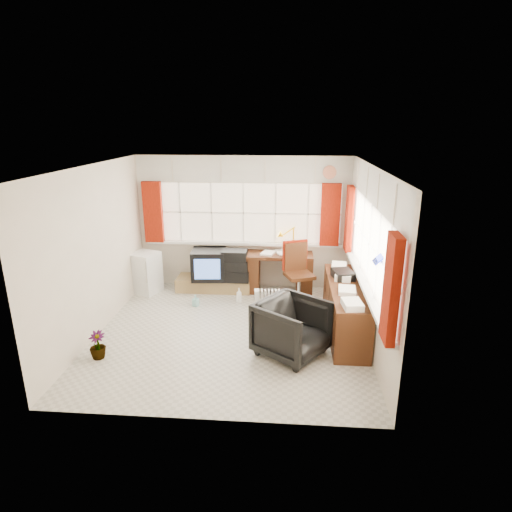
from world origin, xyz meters
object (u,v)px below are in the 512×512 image
(office_chair, at_px, (292,328))
(mini_fridge, at_px, (146,273))
(crt_tv, at_px, (209,264))
(tv_bench, at_px, (214,283))
(desk_lamp, at_px, (293,234))
(radiator, at_px, (269,309))
(credenza, at_px, (345,307))
(desk, at_px, (278,270))
(task_chair, at_px, (297,270))

(office_chair, height_order, mini_fridge, office_chair)
(crt_tv, bearing_deg, tv_bench, 33.64)
(desk_lamp, relative_size, radiator, 0.86)
(credenza, bearing_deg, tv_bench, 146.30)
(tv_bench, height_order, mini_fridge, mini_fridge)
(desk, relative_size, office_chair, 1.50)
(task_chair, xyz_separation_m, credenza, (0.72, -1.08, -0.19))
(credenza, bearing_deg, desk_lamp, 113.88)
(desk_lamp, bearing_deg, tv_bench, -170.09)
(desk_lamp, bearing_deg, office_chair, -90.35)
(desk, height_order, crt_tv, crt_tv)
(credenza, relative_size, crt_tv, 3.05)
(office_chair, bearing_deg, mini_fridge, 88.64)
(desk, height_order, tv_bench, desk)
(task_chair, height_order, radiator, task_chair)
(task_chair, distance_m, crt_tv, 1.68)
(desk, bearing_deg, credenza, -56.36)
(office_chair, bearing_deg, radiator, 56.19)
(radiator, bearing_deg, desk, 85.55)
(desk_lamp, xyz_separation_m, credenza, (0.79, -1.78, -0.67))
(desk_lamp, distance_m, crt_tv, 1.69)
(desk, relative_size, mini_fridge, 1.68)
(office_chair, relative_size, credenza, 0.43)
(credenza, distance_m, tv_bench, 2.75)
(desk, distance_m, tv_bench, 1.25)
(tv_bench, bearing_deg, desk, 3.77)
(desk_lamp, height_order, task_chair, desk_lamp)
(credenza, relative_size, mini_fridge, 2.60)
(desk_lamp, relative_size, crt_tv, 0.71)
(desk_lamp, relative_size, task_chair, 0.42)
(desk_lamp, distance_m, tv_bench, 1.78)
(office_chair, bearing_deg, tv_bench, 68.80)
(task_chair, xyz_separation_m, office_chair, (-0.08, -1.83, -0.20))
(desk, bearing_deg, task_chair, -56.47)
(credenza, height_order, crt_tv, credenza)
(task_chair, xyz_separation_m, tv_bench, (-1.56, 0.44, -0.46))
(desk_lamp, bearing_deg, credenza, -66.12)
(tv_bench, bearing_deg, crt_tv, -146.36)
(credenza, distance_m, crt_tv, 2.78)
(task_chair, bearing_deg, mini_fridge, 175.24)
(tv_bench, distance_m, crt_tv, 0.41)
(desk, height_order, task_chair, task_chair)
(credenza, height_order, tv_bench, credenza)
(desk, xyz_separation_m, desk_lamp, (0.28, 0.18, 0.65))
(radiator, bearing_deg, office_chair, -69.61)
(desk_lamp, distance_m, mini_fridge, 2.86)
(desk_lamp, xyz_separation_m, tv_bench, (-1.49, -0.26, -0.94))
(office_chair, xyz_separation_m, tv_bench, (-1.48, 2.27, -0.27))
(desk_lamp, relative_size, office_chair, 0.54)
(desk_lamp, distance_m, office_chair, 2.62)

